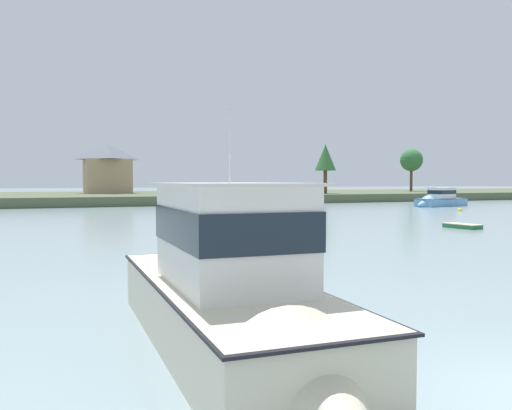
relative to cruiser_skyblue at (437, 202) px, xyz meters
name	(u,v)px	position (x,y,z in m)	size (l,w,h in m)	color
far_shore_bank	(87,198)	(-43.42, 36.10, 0.07)	(250.24, 41.60, 1.37)	#4C563D
cruiser_skyblue	(437,202)	(0.00, 0.00, 0.00)	(9.82, 5.03, 4.65)	#669ECC
dinghy_green	(462,227)	(-21.94, -27.81, -0.50)	(1.58, 2.96, 0.45)	#236B3D
cruiser_cream	(237,314)	(-47.71, -48.86, 0.26)	(3.26, 10.86, 6.09)	beige
dinghy_navy	(208,227)	(-39.63, -20.91, -0.46)	(2.21, 3.31, 0.59)	navy
mooring_buoy_yellow	(460,210)	(-5.29, -9.91, -0.52)	(0.50, 0.50, 0.55)	yellow
shore_tree_far_right	(411,160)	(21.64, 32.77, 7.25)	(4.70, 4.70, 8.90)	brown
shore_tree_right_mid	(325,158)	(-5.19, 21.98, 6.85)	(3.66, 3.66, 8.46)	brown
cottage_hillside	(107,167)	(-39.70, 39.14, 5.32)	(8.16, 10.00, 8.83)	tan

